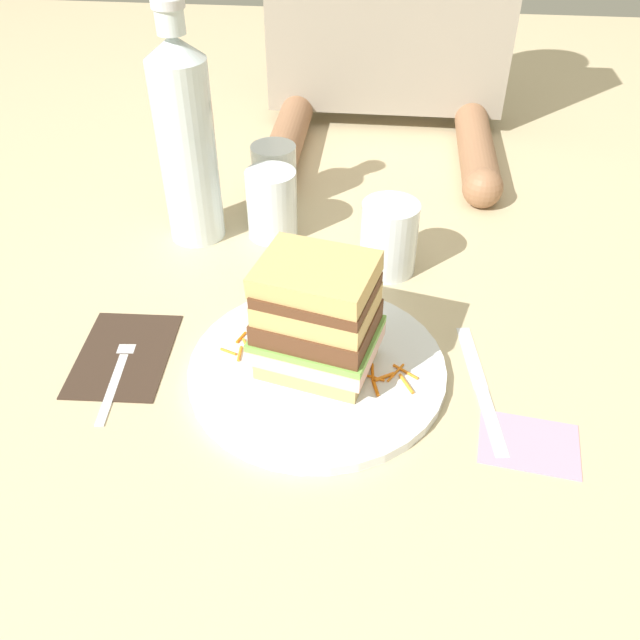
% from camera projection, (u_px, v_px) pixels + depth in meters
% --- Properties ---
extents(ground_plane, '(3.00, 3.00, 0.00)m').
position_uv_depth(ground_plane, '(305.00, 363.00, 0.76)').
color(ground_plane, '#C6B289').
extents(main_plate, '(0.29, 0.29, 0.01)m').
position_uv_depth(main_plate, '(317.00, 369.00, 0.75)').
color(main_plate, white).
rests_on(main_plate, ground_plane).
extents(sandwich, '(0.15, 0.13, 0.14)m').
position_uv_depth(sandwich, '(317.00, 319.00, 0.70)').
color(sandwich, tan).
rests_on(sandwich, main_plate).
extents(carrot_shred_0, '(0.01, 0.02, 0.00)m').
position_uv_depth(carrot_shred_0, '(241.00, 337.00, 0.78)').
color(carrot_shred_0, orange).
rests_on(carrot_shred_0, main_plate).
extents(carrot_shred_1, '(0.00, 0.02, 0.00)m').
position_uv_depth(carrot_shred_1, '(240.00, 354.00, 0.75)').
color(carrot_shred_1, orange).
rests_on(carrot_shred_1, main_plate).
extents(carrot_shred_2, '(0.02, 0.01, 0.00)m').
position_uv_depth(carrot_shred_2, '(228.00, 352.00, 0.76)').
color(carrot_shred_2, orange).
rests_on(carrot_shred_2, main_plate).
extents(carrot_shred_3, '(0.01, 0.03, 0.00)m').
position_uv_depth(carrot_shred_3, '(256.00, 338.00, 0.78)').
color(carrot_shred_3, orange).
rests_on(carrot_shred_3, main_plate).
extents(carrot_shred_4, '(0.01, 0.03, 0.00)m').
position_uv_depth(carrot_shred_4, '(266.00, 339.00, 0.77)').
color(carrot_shred_4, orange).
rests_on(carrot_shred_4, main_plate).
extents(carrot_shred_5, '(0.01, 0.02, 0.00)m').
position_uv_depth(carrot_shred_5, '(246.00, 344.00, 0.77)').
color(carrot_shred_5, orange).
rests_on(carrot_shred_5, main_plate).
extents(carrot_shred_6, '(0.01, 0.03, 0.00)m').
position_uv_depth(carrot_shred_6, '(373.00, 373.00, 0.73)').
color(carrot_shred_6, orange).
rests_on(carrot_shred_6, main_plate).
extents(carrot_shred_7, '(0.02, 0.02, 0.00)m').
position_uv_depth(carrot_shred_7, '(384.00, 377.00, 0.72)').
color(carrot_shred_7, orange).
rests_on(carrot_shred_7, main_plate).
extents(carrot_shred_8, '(0.02, 0.03, 0.00)m').
position_uv_depth(carrot_shred_8, '(396.00, 373.00, 0.73)').
color(carrot_shred_8, orange).
rests_on(carrot_shred_8, main_plate).
extents(carrot_shred_9, '(0.02, 0.03, 0.00)m').
position_uv_depth(carrot_shred_9, '(406.00, 384.00, 0.72)').
color(carrot_shred_9, orange).
rests_on(carrot_shred_9, main_plate).
extents(carrot_shred_10, '(0.02, 0.01, 0.00)m').
position_uv_depth(carrot_shred_10, '(374.00, 378.00, 0.72)').
color(carrot_shred_10, orange).
rests_on(carrot_shred_10, main_plate).
extents(carrot_shred_11, '(0.01, 0.02, 0.00)m').
position_uv_depth(carrot_shred_11, '(376.00, 389.00, 0.71)').
color(carrot_shred_11, orange).
rests_on(carrot_shred_11, main_plate).
extents(carrot_shred_12, '(0.03, 0.02, 0.00)m').
position_uv_depth(carrot_shred_12, '(406.00, 372.00, 0.73)').
color(carrot_shred_12, orange).
rests_on(carrot_shred_12, main_plate).
extents(napkin_dark, '(0.11, 0.15, 0.00)m').
position_uv_depth(napkin_dark, '(124.00, 354.00, 0.77)').
color(napkin_dark, '#38281E').
rests_on(napkin_dark, ground_plane).
extents(fork, '(0.03, 0.17, 0.00)m').
position_uv_depth(fork, '(119.00, 366.00, 0.75)').
color(fork, silver).
rests_on(fork, napkin_dark).
extents(knife, '(0.04, 0.20, 0.00)m').
position_uv_depth(knife, '(482.00, 390.00, 0.73)').
color(knife, silver).
rests_on(knife, ground_plane).
extents(juice_glass, '(0.08, 0.08, 0.10)m').
position_uv_depth(juice_glass, '(389.00, 242.00, 0.88)').
color(juice_glass, white).
rests_on(juice_glass, ground_plane).
extents(water_bottle, '(0.08, 0.08, 0.32)m').
position_uv_depth(water_bottle, '(186.00, 140.00, 0.89)').
color(water_bottle, silver).
rests_on(water_bottle, ground_plane).
extents(empty_tumbler_0, '(0.07, 0.07, 0.09)m').
position_uv_depth(empty_tumbler_0, '(274.00, 175.00, 1.02)').
color(empty_tumbler_0, silver).
rests_on(empty_tumbler_0, ground_plane).
extents(empty_tumbler_1, '(0.07, 0.07, 0.10)m').
position_uv_depth(empty_tumbler_1, '(272.00, 204.00, 0.95)').
color(empty_tumbler_1, silver).
rests_on(empty_tumbler_1, ground_plane).
extents(napkin_pink, '(0.11, 0.09, 0.00)m').
position_uv_depth(napkin_pink, '(529.00, 443.00, 0.67)').
color(napkin_pink, pink).
rests_on(napkin_pink, ground_plane).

